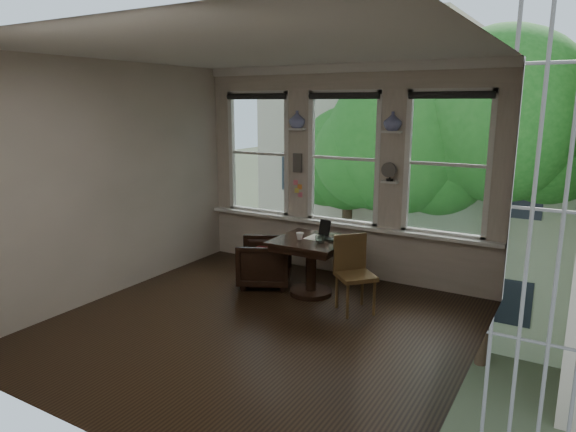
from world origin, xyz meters
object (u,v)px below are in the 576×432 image
Objects in this scene: laptop at (329,240)px; mug at (300,236)px; table at (311,267)px; armchair_left at (264,262)px; side_chair_right at (356,275)px.

laptop is 3.65× the size of mug.
table is 0.46m from laptop.
armchair_left is 0.77m from mug.
laptop is at bearing 16.21° from mug.
side_chair_right is at bearing 54.96° from armchair_left.
side_chair_right is at bearing -10.41° from mug.
armchair_left is 0.78× the size of side_chair_right.
table is 1.26× the size of armchair_left.
table is 0.78m from side_chair_right.
side_chair_right is (0.73, -0.25, 0.09)m from table.
table is at bearing 114.42° from side_chair_right.
mug is at bearing -142.81° from table.
mug is (-0.37, -0.11, 0.03)m from laptop.
armchair_left is 7.30× the size of mug.
laptop is at bearing 104.60° from side_chair_right.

